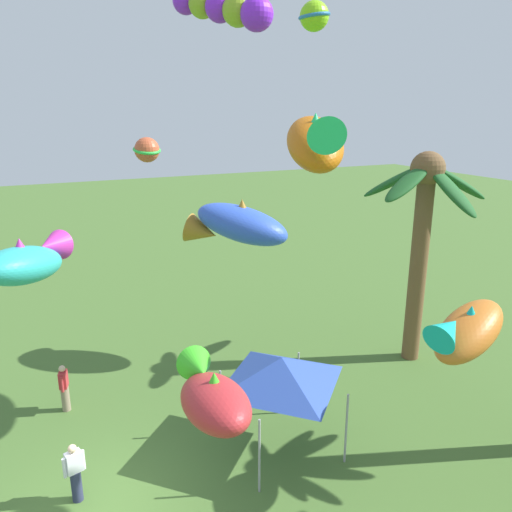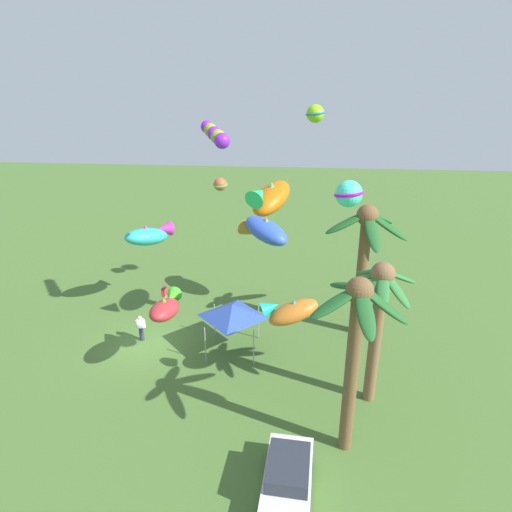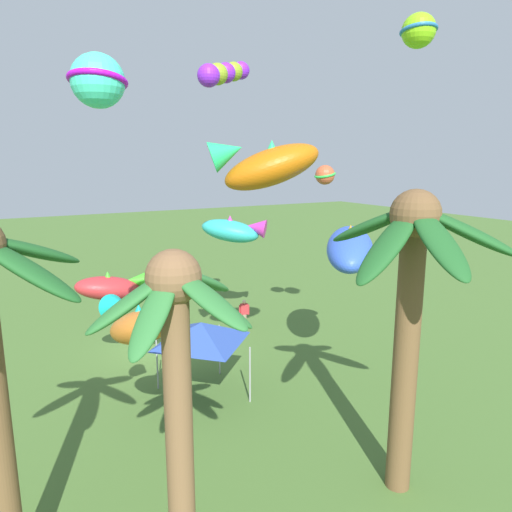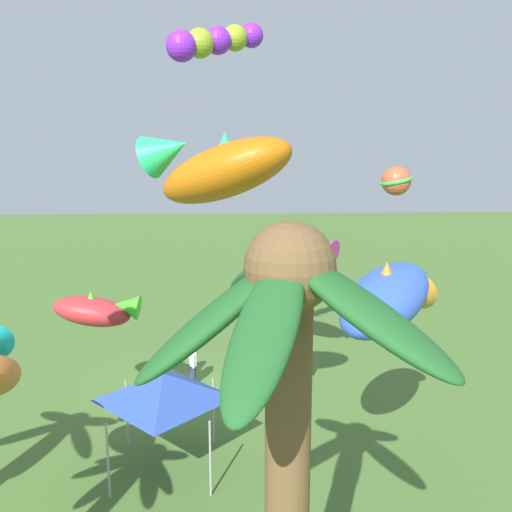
{
  "view_description": "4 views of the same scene",
  "coord_description": "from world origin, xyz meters",
  "views": [
    {
      "loc": [
        10.62,
        -0.75,
        9.3
      ],
      "look_at": [
        -1.81,
        5.13,
        5.25
      ],
      "focal_mm": 34.95,
      "sensor_mm": 36.0,
      "label": 1
    },
    {
      "loc": [
        20.23,
        8.49,
        13.81
      ],
      "look_at": [
        -0.62,
        6.32,
        5.52
      ],
      "focal_mm": 29.9,
      "sensor_mm": 36.0,
      "label": 2
    },
    {
      "loc": [
        6.02,
        20.05,
        8.56
      ],
      "look_at": [
        -2.52,
        4.78,
        5.0
      ],
      "focal_mm": 32.73,
      "sensor_mm": 36.0,
      "label": 3
    },
    {
      "loc": [
        -1.95,
        18.98,
        8.77
      ],
      "look_at": [
        -2.62,
        4.85,
        6.05
      ],
      "focal_mm": 37.67,
      "sensor_mm": 36.0,
      "label": 4
    }
  ],
  "objects": [
    {
      "name": "palm_tree_0",
      "position": [
        -2.71,
        12.25,
        5.72
      ],
      "size": [
        4.2,
        4.7,
        7.93
      ],
      "color": "brown",
      "rests_on": "ground"
    },
    {
      "name": "kite_ball_4",
      "position": [
        -6.82,
        3.34,
        7.97
      ],
      "size": [
        1.03,
        1.03,
        0.86
      ],
      "color": "#C75531"
    },
    {
      "name": "kite_tube_1",
      "position": [
        -1.54,
        4.17,
        11.64
      ],
      "size": [
        2.53,
        1.83,
        1.21
      ],
      "color": "#8523EB"
    },
    {
      "name": "kite_fish_6",
      "position": [
        -5.88,
        6.26,
        5.23
      ],
      "size": [
        3.74,
        4.05,
        2.08
      ],
      "color": "blue"
    },
    {
      "name": "kite_fish_3",
      "position": [
        2.37,
        2.19,
        3.82
      ],
      "size": [
        2.91,
        1.37,
        1.3
      ],
      "color": "red"
    },
    {
      "name": "kite_fish_5",
      "position": [
        3.07,
        8.27,
        4.35
      ],
      "size": [
        1.87,
        3.01,
        1.63
      ],
      "color": "orange"
    },
    {
      "name": "kite_ball_8",
      "position": [
        -5.68,
        9.22,
        12.43
      ],
      "size": [
        1.26,
        1.26,
        1.02
      ],
      "color": "#83D318"
    },
    {
      "name": "spectator_1",
      "position": [
        -4.65,
        -0.28,
        0.81
      ],
      "size": [
        0.53,
        0.32,
        1.59
      ],
      "color": "gray",
      "rests_on": "ground"
    },
    {
      "name": "ground_plane",
      "position": [
        0.0,
        0.0,
        0.0
      ],
      "size": [
        120.0,
        120.0,
        0.0
      ],
      "primitive_type": "plane",
      "color": "#476B2D"
    },
    {
      "name": "spectator_0",
      "position": [
        -0.45,
        -0.4,
        0.81
      ],
      "size": [
        0.32,
        0.53,
        1.59
      ],
      "color": "#2D3351",
      "rests_on": "ground"
    },
    {
      "name": "kite_fish_0",
      "position": [
        -1.66,
        6.93,
        8.47
      ],
      "size": [
        3.97,
        2.78,
        2.15
      ],
      "color": "#CA640D"
    },
    {
      "name": "festival_tent",
      "position": [
        -0.07,
        5.09,
        2.47
      ],
      "size": [
        2.86,
        2.86,
        2.85
      ],
      "color": "#9E9EA3",
      "rests_on": "ground"
    },
    {
      "name": "kite_fish_7",
      "position": [
        -4.39,
        -0.86,
        5.15
      ],
      "size": [
        3.42,
        3.1,
        1.55
      ],
      "color": "#2CB3B0"
    }
  ]
}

